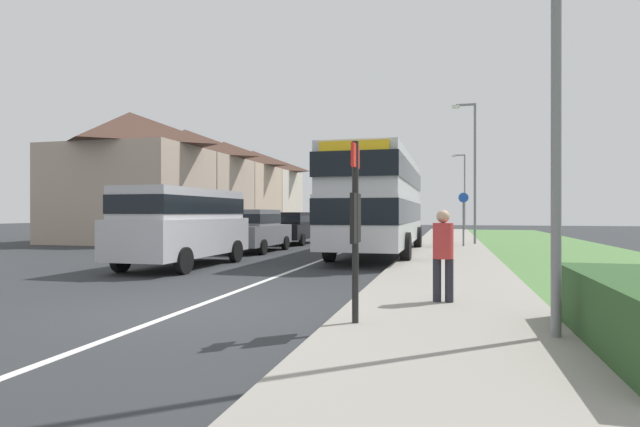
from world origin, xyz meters
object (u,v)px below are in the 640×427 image
(cycle_route_sign, at_px, (463,217))
(double_decker_bus, at_px, (379,199))
(parked_van_silver, at_px, (184,221))
(pedestrian_at_stop, at_px, (443,251))
(bus_stop_sign, at_px, (355,219))
(parked_car_grey, at_px, (253,229))
(street_lamp_mid, at_px, (473,164))
(street_lamp_far, at_px, (463,187))
(parked_car_black, at_px, (293,227))

(cycle_route_sign, bearing_deg, double_decker_bus, -126.95)
(double_decker_bus, relative_size, parked_van_silver, 2.00)
(double_decker_bus, distance_m, parked_van_silver, 7.60)
(double_decker_bus, bearing_deg, pedestrian_at_stop, -76.47)
(pedestrian_at_stop, relative_size, bus_stop_sign, 0.64)
(parked_car_grey, bearing_deg, street_lamp_mid, 34.00)
(parked_van_silver, distance_m, street_lamp_mid, 15.00)
(parked_car_grey, xyz_separation_m, street_lamp_far, (9.01, 25.89, 2.93))
(parked_car_black, relative_size, street_lamp_far, 0.67)
(parked_car_grey, xyz_separation_m, bus_stop_sign, (6.60, -12.56, 0.59))
(cycle_route_sign, relative_size, street_lamp_mid, 0.36)
(parked_car_black, bearing_deg, street_lamp_far, 66.31)
(pedestrian_at_stop, height_order, street_lamp_far, street_lamp_far)
(double_decker_bus, xyz_separation_m, street_lamp_far, (3.76, 26.16, 1.74))
(street_lamp_far, bearing_deg, bus_stop_sign, -93.59)
(cycle_route_sign, relative_size, street_lamp_far, 0.38)
(bus_stop_sign, height_order, street_lamp_mid, street_lamp_mid)
(parked_car_grey, xyz_separation_m, cycle_route_sign, (8.45, 4.00, 0.47))
(pedestrian_at_stop, distance_m, cycle_route_sign, 14.65)
(pedestrian_at_stop, bearing_deg, street_lamp_mid, 85.91)
(pedestrian_at_stop, relative_size, street_lamp_mid, 0.24)
(parked_car_grey, xyz_separation_m, parked_car_black, (0.02, 5.40, -0.05))
(parked_van_silver, xyz_separation_m, parked_car_black, (-0.10, 11.23, -0.47))
(bus_stop_sign, distance_m, street_lamp_far, 38.60)
(parked_van_silver, height_order, cycle_route_sign, cycle_route_sign)
(double_decker_bus, distance_m, bus_stop_sign, 12.39)
(double_decker_bus, relative_size, parked_car_grey, 2.42)
(parked_car_grey, relative_size, street_lamp_mid, 0.64)
(pedestrian_at_stop, bearing_deg, parked_van_silver, 147.80)
(pedestrian_at_stop, bearing_deg, parked_car_black, 115.72)
(double_decker_bus, relative_size, bus_stop_sign, 4.10)
(parked_van_silver, height_order, parked_car_grey, parked_van_silver)
(pedestrian_at_stop, xyz_separation_m, bus_stop_sign, (-1.14, -1.94, 0.56))
(parked_van_silver, relative_size, parked_car_black, 1.19)
(cycle_route_sign, bearing_deg, parked_car_grey, -154.70)
(double_decker_bus, height_order, street_lamp_far, street_lamp_far)
(parked_car_black, bearing_deg, pedestrian_at_stop, -64.28)
(double_decker_bus, height_order, cycle_route_sign, double_decker_bus)
(pedestrian_at_stop, height_order, street_lamp_mid, street_lamp_mid)
(double_decker_bus, distance_m, parked_car_grey, 5.39)
(pedestrian_at_stop, xyz_separation_m, street_lamp_far, (1.27, 36.52, 2.91))
(double_decker_bus, bearing_deg, street_lamp_mid, 59.65)
(parked_car_grey, bearing_deg, parked_van_silver, -88.77)
(parked_car_black, xyz_separation_m, street_lamp_far, (8.99, 20.49, 2.98))
(double_decker_bus, height_order, pedestrian_at_stop, double_decker_bus)
(cycle_route_sign, distance_m, street_lamp_far, 22.04)
(street_lamp_far, bearing_deg, double_decker_bus, -98.19)
(cycle_route_sign, height_order, street_lamp_far, street_lamp_far)
(parked_car_black, distance_m, bus_stop_sign, 19.14)
(bus_stop_sign, height_order, street_lamp_far, street_lamp_far)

